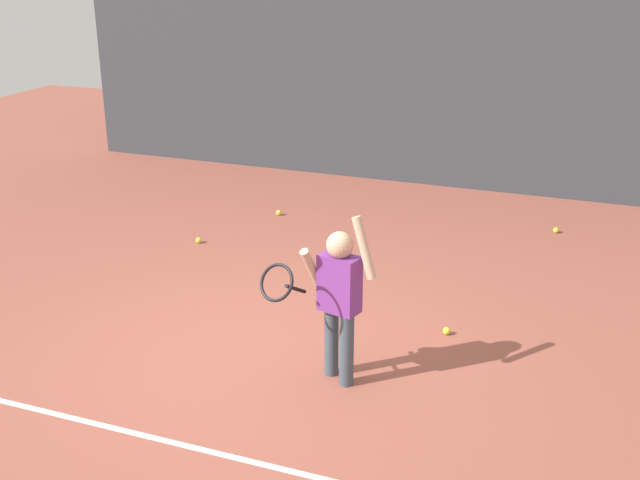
% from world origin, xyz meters
% --- Properties ---
extents(ground_plane, '(20.00, 20.00, 0.00)m').
position_xyz_m(ground_plane, '(0.00, 0.00, 0.00)').
color(ground_plane, '#9E5142').
extents(court_line_baseline, '(9.00, 0.05, 0.00)m').
position_xyz_m(court_line_baseline, '(0.00, -1.33, 0.00)').
color(court_line_baseline, white).
rests_on(court_line_baseline, ground).
extents(back_fence_windscreen, '(10.03, 0.08, 3.74)m').
position_xyz_m(back_fence_windscreen, '(0.00, 5.22, 1.87)').
color(back_fence_windscreen, '#383D42').
rests_on(back_fence_windscreen, ground).
extents(fence_post_0, '(0.09, 0.09, 3.89)m').
position_xyz_m(fence_post_0, '(-4.87, 5.28, 1.95)').
color(fence_post_0, slate).
rests_on(fence_post_0, ground).
extents(fence_post_1, '(0.09, 0.09, 3.89)m').
position_xyz_m(fence_post_1, '(0.00, 5.28, 1.95)').
color(fence_post_1, slate).
rests_on(fence_post_1, ground).
extents(tennis_player, '(0.82, 0.57, 1.35)m').
position_xyz_m(tennis_player, '(0.80, -0.16, 0.73)').
color(tennis_player, '#3F4C59').
rests_on(tennis_player, ground).
extents(tennis_ball_0, '(0.07, 0.07, 0.07)m').
position_xyz_m(tennis_ball_0, '(1.44, 0.87, 0.03)').
color(tennis_ball_0, '#CCE033').
rests_on(tennis_ball_0, ground).
extents(tennis_ball_2, '(0.07, 0.07, 0.07)m').
position_xyz_m(tennis_ball_2, '(-1.62, 2.05, 0.03)').
color(tennis_ball_2, '#CCE033').
rests_on(tennis_ball_2, ground).
extents(tennis_ball_5, '(0.07, 0.07, 0.07)m').
position_xyz_m(tennis_ball_5, '(-1.17, 3.25, 0.03)').
color(tennis_ball_5, '#CCE033').
rests_on(tennis_ball_5, ground).
extents(tennis_ball_7, '(0.07, 0.07, 0.07)m').
position_xyz_m(tennis_ball_7, '(2.08, 3.81, 0.03)').
color(tennis_ball_7, '#CCE033').
rests_on(tennis_ball_7, ground).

